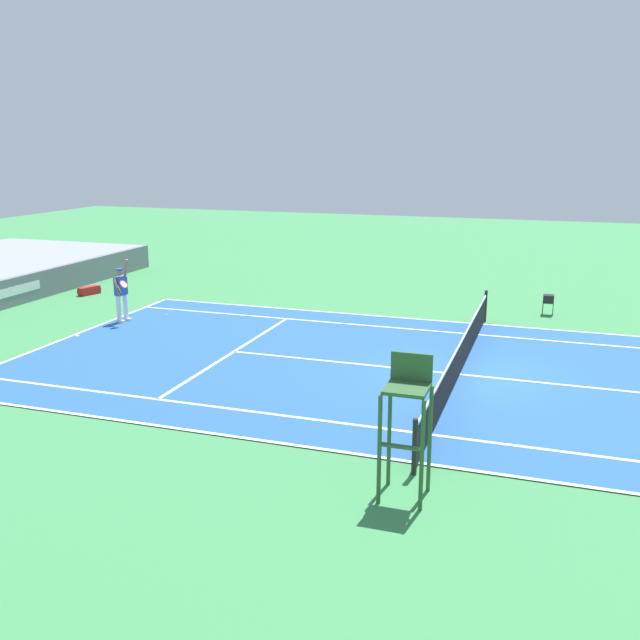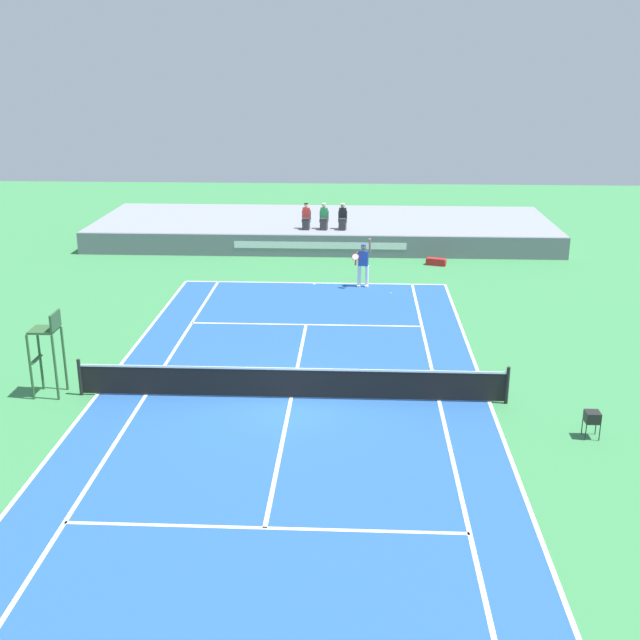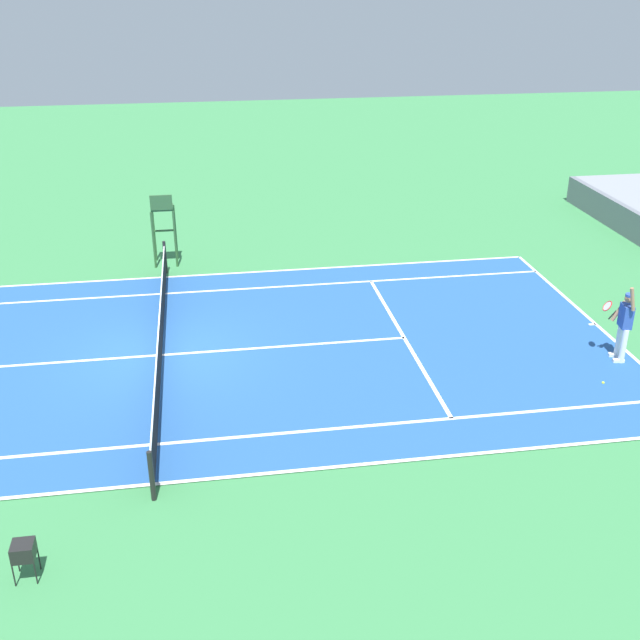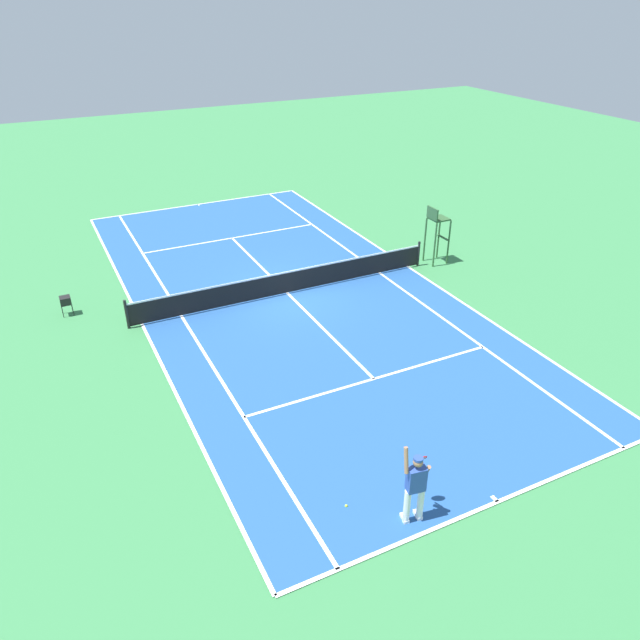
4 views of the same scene
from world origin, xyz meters
TOP-DOWN VIEW (x-y plane):
  - ground_plane at (0.00, 0.00)m, footprint 80.00×80.00m
  - court at (0.00, 0.00)m, footprint 11.08×23.88m
  - net at (0.00, 0.00)m, footprint 11.98×0.10m
  - tennis_player at (2.03, 11.45)m, footprint 0.81×0.62m
  - tennis_ball at (3.16, 10.47)m, footprint 0.07×0.07m
  - umpire_chair at (-6.75, 0.00)m, footprint 0.77×0.77m
  - equipment_bag at (5.41, 15.28)m, footprint 0.96×0.59m
  - ball_hopper at (7.69, -1.97)m, footprint 0.36×0.36m

SIDE VIEW (x-z plane):
  - ground_plane at x=0.00m, z-range 0.00..0.00m
  - court at x=0.00m, z-range 0.00..0.02m
  - tennis_ball at x=3.16m, z-range 0.00..0.07m
  - equipment_bag at x=5.41m, z-range 0.00..0.32m
  - net at x=0.00m, z-range -0.01..1.06m
  - ball_hopper at x=7.69m, z-range 0.22..0.92m
  - tennis_player at x=2.03m, z-range -0.05..2.04m
  - umpire_chair at x=-6.75m, z-range 0.34..2.78m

